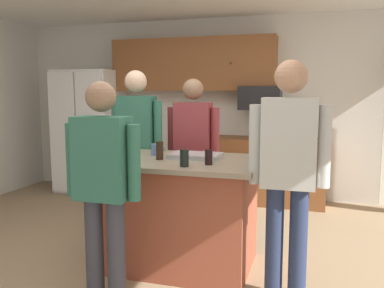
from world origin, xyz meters
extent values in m
plane|color=#937A5B|center=(0.00, 0.00, 0.00)|extent=(7.04, 7.04, 0.00)
cube|color=silver|center=(0.00, 2.80, 1.30)|extent=(6.40, 0.10, 2.60)
cube|color=brown|center=(-0.40, 2.60, 1.92)|extent=(2.40, 0.35, 0.75)
sphere|color=#4C3823|center=(0.20, 2.41, 1.93)|extent=(0.04, 0.04, 0.04)
cube|color=brown|center=(0.60, 2.48, 0.45)|extent=(1.80, 0.60, 0.90)
sphere|color=#4C3823|center=(1.05, 2.17, 0.45)|extent=(0.04, 0.04, 0.04)
cube|color=white|center=(-2.00, 2.40, 0.93)|extent=(0.91, 0.70, 1.86)
cube|color=white|center=(-2.23, 2.03, 0.93)|extent=(0.43, 0.04, 1.78)
cube|color=white|center=(-1.77, 2.03, 0.93)|extent=(0.43, 0.04, 1.78)
cylinder|color=#B2B2B7|center=(-2.00, 2.00, 1.02)|extent=(0.02, 0.02, 0.35)
cube|color=black|center=(0.60, 2.50, 1.45)|extent=(0.56, 0.40, 0.32)
cube|color=brown|center=(0.24, 0.16, 0.46)|extent=(1.20, 0.84, 0.91)
cube|color=gray|center=(0.24, 0.16, 0.93)|extent=(1.34, 0.98, 0.04)
cylinder|color=#4C5166|center=(-0.55, 0.77, 0.43)|extent=(0.13, 0.13, 0.85)
cylinder|color=#4C5166|center=(-0.38, 0.77, 0.43)|extent=(0.13, 0.13, 0.85)
cube|color=#2D6651|center=(-0.47, 0.77, 1.17)|extent=(0.38, 0.22, 0.64)
sphere|color=beige|center=(-0.47, 0.77, 1.64)|extent=(0.23, 0.23, 0.23)
cylinder|color=#2D6651|center=(-0.71, 0.77, 1.16)|extent=(0.09, 0.09, 0.58)
cylinder|color=#2D6651|center=(-0.23, 0.77, 1.16)|extent=(0.09, 0.09, 0.58)
cylinder|color=#232D4C|center=(1.07, -0.21, 0.43)|extent=(0.13, 0.13, 0.85)
cylinder|color=#232D4C|center=(1.24, -0.21, 0.43)|extent=(0.13, 0.13, 0.85)
cube|color=#B7B7B2|center=(1.15, -0.21, 1.17)|extent=(0.38, 0.22, 0.64)
sphere|color=tan|center=(1.15, -0.21, 1.64)|extent=(0.23, 0.23, 0.23)
cylinder|color=#B7B7B2|center=(0.91, -0.21, 1.16)|extent=(0.09, 0.09, 0.58)
cylinder|color=#B7B7B2|center=(1.39, -0.21, 1.16)|extent=(0.09, 0.09, 0.58)
cylinder|color=#383842|center=(-0.17, -0.64, 0.39)|extent=(0.13, 0.13, 0.78)
cylinder|color=#383842|center=(0.00, -0.64, 0.39)|extent=(0.13, 0.13, 0.78)
cube|color=#2D6651|center=(-0.09, -0.64, 1.07)|extent=(0.38, 0.22, 0.58)
sphere|color=#8C664C|center=(-0.09, -0.64, 1.50)|extent=(0.21, 0.21, 0.21)
cylinder|color=#2D6651|center=(-0.33, -0.64, 1.05)|extent=(0.09, 0.09, 0.53)
cylinder|color=#2D6651|center=(0.15, -0.64, 1.05)|extent=(0.09, 0.09, 0.53)
cylinder|color=#383842|center=(0.00, 0.99, 0.41)|extent=(0.13, 0.13, 0.81)
cylinder|color=#383842|center=(0.17, 0.99, 0.41)|extent=(0.13, 0.13, 0.81)
cube|color=maroon|center=(0.09, 0.99, 1.12)|extent=(0.38, 0.22, 0.61)
sphere|color=#8C664C|center=(0.09, 0.99, 1.56)|extent=(0.22, 0.22, 0.22)
cylinder|color=maroon|center=(-0.15, 0.99, 1.10)|extent=(0.09, 0.09, 0.55)
cylinder|color=maroon|center=(0.33, 0.99, 1.10)|extent=(0.09, 0.09, 0.55)
cylinder|color=black|center=(0.36, -0.17, 1.02)|extent=(0.07, 0.07, 0.14)
cylinder|color=#301E11|center=(0.06, 0.09, 1.03)|extent=(0.06, 0.06, 0.16)
cylinder|color=#4C6B99|center=(-0.07, 0.31, 1.01)|extent=(0.09, 0.09, 0.10)
torus|color=#4C6B99|center=(-0.01, 0.31, 1.01)|extent=(0.06, 0.01, 0.06)
cylinder|color=black|center=(0.52, -0.03, 1.02)|extent=(0.06, 0.06, 0.12)
cube|color=#B7B7BC|center=(0.33, 0.25, 0.96)|extent=(0.44, 0.30, 0.02)
cube|color=#A8A8AD|center=(0.33, 0.25, 0.98)|extent=(0.44, 0.30, 0.02)
camera|label=1|loc=(1.32, -3.14, 1.53)|focal=38.06mm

